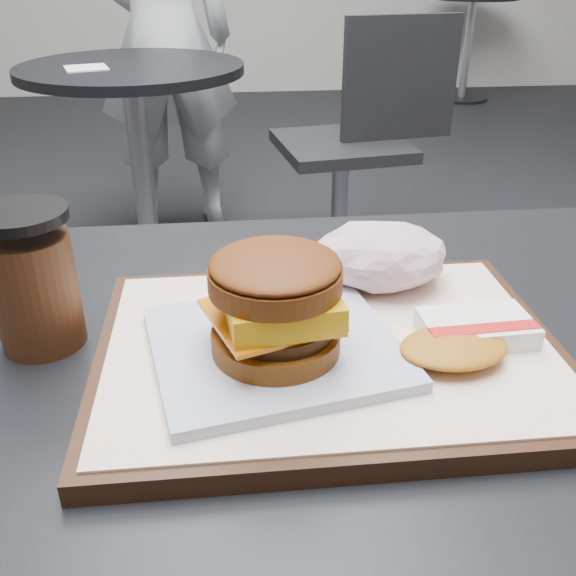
# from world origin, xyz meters

# --- Properties ---
(customer_table) EXTENTS (0.80, 0.60, 0.77)m
(customer_table) POSITION_xyz_m (0.00, 0.00, 0.58)
(customer_table) COLOR #A5A5AA
(customer_table) RESTS_ON ground
(serving_tray) EXTENTS (0.38, 0.28, 0.02)m
(serving_tray) POSITION_xyz_m (-0.00, -0.02, 0.78)
(serving_tray) COLOR black
(serving_tray) RESTS_ON customer_table
(breakfast_sandwich) EXTENTS (0.22, 0.20, 0.09)m
(breakfast_sandwich) POSITION_xyz_m (-0.05, -0.04, 0.83)
(breakfast_sandwich) COLOR silver
(breakfast_sandwich) RESTS_ON serving_tray
(hash_brown) EXTENTS (0.12, 0.09, 0.02)m
(hash_brown) POSITION_xyz_m (0.11, -0.04, 0.80)
(hash_brown) COLOR white
(hash_brown) RESTS_ON serving_tray
(crumpled_wrapper) EXTENTS (0.13, 0.10, 0.06)m
(crumpled_wrapper) POSITION_xyz_m (0.06, 0.08, 0.82)
(crumpled_wrapper) COLOR silver
(crumpled_wrapper) RESTS_ON serving_tray
(coffee_cup) EXTENTS (0.08, 0.08, 0.12)m
(coffee_cup) POSITION_xyz_m (-0.24, 0.04, 0.83)
(coffee_cup) COLOR #3C1E0E
(coffee_cup) RESTS_ON customer_table
(neighbor_table) EXTENTS (0.70, 0.70, 0.75)m
(neighbor_table) POSITION_xyz_m (-0.35, 1.65, 0.55)
(neighbor_table) COLOR black
(neighbor_table) RESTS_ON ground
(napkin) EXTENTS (0.15, 0.15, 0.00)m
(napkin) POSITION_xyz_m (-0.47, 1.58, 0.75)
(napkin) COLOR white
(napkin) RESTS_ON neighbor_table
(neighbor_chair) EXTENTS (0.63, 0.48, 0.88)m
(neighbor_chair) POSITION_xyz_m (0.40, 1.70, 0.51)
(neighbor_chair) COLOR #A6A6AB
(neighbor_chair) RESTS_ON ground
(patron) EXTENTS (0.61, 0.45, 1.52)m
(patron) POSITION_xyz_m (-0.28, 2.20, 0.76)
(patron) COLOR silver
(patron) RESTS_ON ground
(bg_table_far) EXTENTS (0.66, 0.66, 0.75)m
(bg_table_far) POSITION_xyz_m (1.80, 4.50, 0.56)
(bg_table_far) COLOR black
(bg_table_far) RESTS_ON ground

